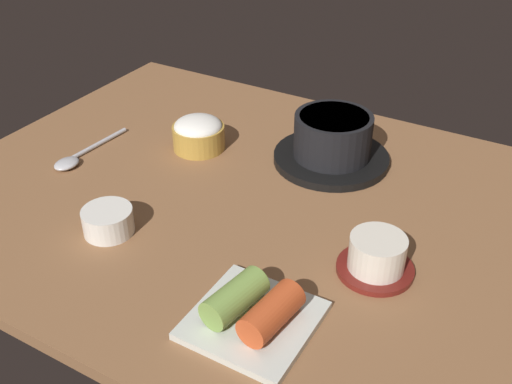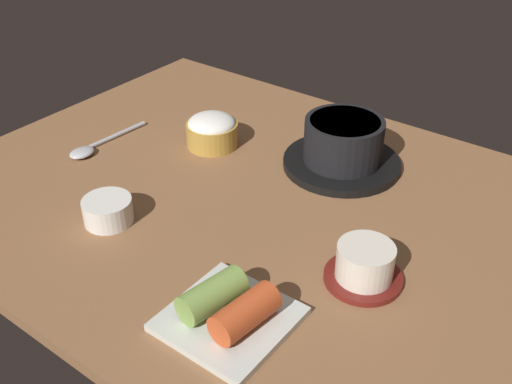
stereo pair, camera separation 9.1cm
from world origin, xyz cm
name	(u,v)px [view 1 (the left image)]	position (x,y,z in cm)	size (l,w,h in cm)	color
dining_table	(251,204)	(0.00, 0.00, 1.00)	(100.00, 76.00, 2.00)	brown
stone_pot	(332,141)	(6.14, 16.78, 5.95)	(19.90, 19.90, 8.73)	black
rice_bowl	(198,133)	(-16.37, 9.35, 5.00)	(9.28, 9.28, 5.95)	#B78C38
tea_cup_with_saucer	(377,256)	(23.06, -6.71, 4.57)	(10.37, 10.37, 5.44)	maroon
kimchi_plate	(253,312)	(13.80, -23.13, 3.91)	(14.28, 14.28, 4.96)	silver
side_bowl_near	(108,220)	(-13.53, -17.77, 4.01)	(7.36, 7.36, 3.76)	white
spoon	(76,158)	(-32.23, -5.21, 2.62)	(3.60, 17.34, 1.35)	#B7B7BC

